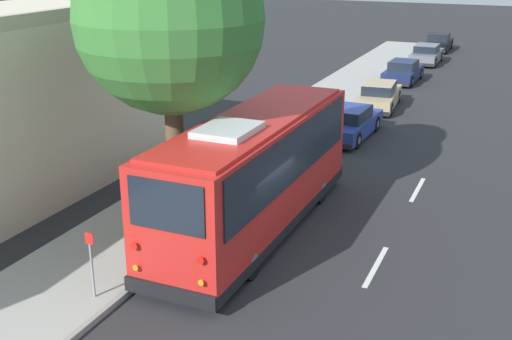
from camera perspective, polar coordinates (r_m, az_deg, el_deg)
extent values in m
plane|color=#28282B|center=(17.56, -0.92, -7.29)|extent=(160.00, 160.00, 0.00)
cube|color=#A3A099|center=(19.04, -10.30, -5.14)|extent=(80.00, 3.36, 0.15)
cube|color=gray|center=(18.20, -5.67, -6.11)|extent=(80.00, 0.14, 0.15)
cube|color=red|center=(18.17, -0.08, -0.22)|extent=(9.47, 2.41, 3.05)
cube|color=black|center=(18.68, -0.08, -4.22)|extent=(9.52, 2.46, 0.28)
cube|color=black|center=(17.95, -0.08, 1.80)|extent=(8.70, 2.49, 1.47)
cube|color=black|center=(22.21, 4.91, 5.20)|extent=(0.04, 2.06, 1.54)
cube|color=black|center=(13.97, -8.03, -3.22)|extent=(0.04, 1.89, 1.17)
cube|color=black|center=(22.05, 4.97, 7.00)|extent=(0.05, 1.70, 0.22)
cube|color=red|center=(17.70, -0.09, 4.55)|extent=(8.89, 2.19, 0.10)
cube|color=silver|center=(16.20, -2.51, 3.55)|extent=(1.74, 1.34, 0.20)
cube|color=black|center=(22.81, 4.79, 0.31)|extent=(0.11, 2.38, 0.36)
cube|color=black|center=(14.90, -7.69, -10.82)|extent=(0.11, 2.38, 0.36)
cylinder|color=red|center=(14.80, -10.80, -6.66)|extent=(0.03, 0.18, 0.18)
cylinder|color=orange|center=(15.04, -10.66, -8.54)|extent=(0.03, 0.14, 0.14)
cylinder|color=red|center=(13.98, -4.98, -8.00)|extent=(0.03, 0.18, 0.18)
cylinder|color=orange|center=(14.24, -4.91, -9.96)|extent=(0.03, 0.14, 0.14)
cube|color=white|center=(23.05, 2.99, 1.00)|extent=(0.04, 0.32, 0.18)
cube|color=white|center=(22.58, 6.73, 0.48)|extent=(0.04, 0.32, 0.18)
cube|color=black|center=(22.31, 1.42, 6.11)|extent=(0.06, 0.10, 0.24)
cylinder|color=black|center=(21.41, 0.46, -0.85)|extent=(0.94, 0.31, 0.93)
cylinder|color=slate|center=(21.41, 0.46, -0.85)|extent=(0.42, 0.32, 0.42)
cylinder|color=black|center=(20.74, 5.64, -1.64)|extent=(0.94, 0.31, 0.93)
cylinder|color=slate|center=(20.74, 5.64, -1.64)|extent=(0.42, 0.32, 0.42)
cylinder|color=black|center=(16.95, -6.94, -6.71)|extent=(0.94, 0.31, 0.93)
cylinder|color=slate|center=(16.95, -6.94, -6.71)|extent=(0.42, 0.32, 0.42)
cylinder|color=black|center=(16.09, -0.59, -8.06)|extent=(0.94, 0.31, 0.93)
cylinder|color=slate|center=(16.09, -0.59, -8.06)|extent=(0.42, 0.32, 0.42)
cube|color=navy|center=(27.92, 8.35, 3.90)|extent=(4.48, 1.85, 0.66)
cube|color=black|center=(27.66, 8.34, 4.97)|extent=(2.15, 1.52, 0.48)
cube|color=navy|center=(27.60, 8.36, 5.46)|extent=(2.07, 1.49, 0.05)
cube|color=black|center=(30.04, 9.65, 4.49)|extent=(0.15, 1.62, 0.20)
cube|color=black|center=(25.94, 6.81, 2.23)|extent=(0.15, 1.62, 0.20)
cylinder|color=black|center=(29.46, 7.78, 4.43)|extent=(0.69, 0.23, 0.68)
cylinder|color=slate|center=(29.46, 7.78, 4.43)|extent=(0.31, 0.23, 0.31)
cylinder|color=black|center=(29.05, 10.61, 4.06)|extent=(0.69, 0.23, 0.68)
cylinder|color=slate|center=(29.05, 10.61, 4.06)|extent=(0.31, 0.23, 0.31)
cylinder|color=black|center=(26.92, 5.88, 3.06)|extent=(0.69, 0.23, 0.68)
cylinder|color=slate|center=(26.92, 5.88, 3.06)|extent=(0.31, 0.23, 0.31)
cylinder|color=black|center=(26.46, 8.96, 2.63)|extent=(0.69, 0.23, 0.68)
cylinder|color=slate|center=(26.46, 8.96, 2.63)|extent=(0.31, 0.23, 0.31)
cube|color=tan|center=(33.40, 10.88, 6.29)|extent=(4.67, 2.07, 0.63)
cube|color=black|center=(33.16, 10.91, 7.18)|extent=(2.27, 1.64, 0.48)
cube|color=tan|center=(33.11, 10.93, 7.59)|extent=(2.18, 1.60, 0.05)
cube|color=black|center=(35.67, 11.42, 6.73)|extent=(0.21, 1.66, 0.20)
cube|color=black|center=(31.23, 10.21, 5.01)|extent=(0.21, 1.66, 0.20)
cylinder|color=black|center=(34.93, 9.95, 6.66)|extent=(0.66, 0.25, 0.64)
cylinder|color=slate|center=(34.93, 9.95, 6.66)|extent=(0.31, 0.24, 0.29)
cylinder|color=black|center=(34.73, 12.51, 6.42)|extent=(0.66, 0.25, 0.64)
cylinder|color=slate|center=(34.73, 12.51, 6.42)|extent=(0.31, 0.24, 0.29)
cylinder|color=black|center=(32.16, 9.09, 5.61)|extent=(0.66, 0.25, 0.64)
cylinder|color=slate|center=(32.16, 9.09, 5.61)|extent=(0.31, 0.24, 0.29)
cylinder|color=black|center=(31.95, 11.86, 5.34)|extent=(0.66, 0.25, 0.64)
cylinder|color=slate|center=(31.95, 11.86, 5.34)|extent=(0.31, 0.24, 0.29)
cube|color=#19234C|center=(40.09, 12.94, 8.33)|extent=(4.21, 1.82, 0.63)
cube|color=black|center=(39.88, 12.97, 9.09)|extent=(2.01, 1.53, 0.48)
cube|color=#19234C|center=(39.84, 12.99, 9.42)|extent=(1.93, 1.49, 0.05)
cube|color=black|center=(42.16, 13.55, 8.51)|extent=(0.12, 1.66, 0.20)
cube|color=black|center=(38.11, 12.21, 7.49)|extent=(0.12, 1.66, 0.20)
cylinder|color=black|center=(41.55, 12.27, 8.54)|extent=(0.65, 0.22, 0.64)
cylinder|color=slate|center=(41.55, 12.27, 8.54)|extent=(0.29, 0.23, 0.29)
cylinder|color=black|center=(41.24, 14.40, 8.29)|extent=(0.65, 0.22, 0.64)
cylinder|color=slate|center=(41.24, 14.40, 8.29)|extent=(0.29, 0.23, 0.29)
cylinder|color=black|center=(39.03, 11.37, 7.91)|extent=(0.65, 0.22, 0.64)
cylinder|color=slate|center=(39.03, 11.37, 7.91)|extent=(0.29, 0.23, 0.29)
cylinder|color=black|center=(38.70, 13.63, 7.65)|extent=(0.65, 0.22, 0.64)
cylinder|color=slate|center=(38.70, 13.63, 7.65)|extent=(0.29, 0.23, 0.29)
cube|color=slate|center=(46.84, 14.91, 9.74)|extent=(4.35, 1.76, 0.64)
cube|color=black|center=(46.65, 14.95, 10.40)|extent=(2.06, 1.51, 0.48)
cube|color=slate|center=(46.61, 14.97, 10.69)|extent=(1.98, 1.48, 0.05)
cube|color=black|center=(49.02, 15.32, 9.85)|extent=(0.09, 1.69, 0.20)
cube|color=black|center=(44.74, 14.41, 9.06)|extent=(0.09, 1.69, 0.20)
cylinder|color=black|center=(48.33, 14.23, 9.90)|extent=(0.66, 0.20, 0.66)
cylinder|color=slate|center=(48.33, 14.23, 9.90)|extent=(0.30, 0.22, 0.30)
cylinder|color=black|center=(48.10, 16.12, 9.69)|extent=(0.66, 0.20, 0.66)
cylinder|color=slate|center=(48.10, 16.12, 9.69)|extent=(0.30, 0.22, 0.30)
cylinder|color=black|center=(45.66, 13.60, 9.41)|extent=(0.66, 0.20, 0.66)
cylinder|color=slate|center=(45.66, 13.60, 9.41)|extent=(0.30, 0.22, 0.30)
cylinder|color=black|center=(45.41, 15.60, 9.19)|extent=(0.66, 0.20, 0.66)
cylinder|color=slate|center=(45.41, 15.60, 9.19)|extent=(0.30, 0.22, 0.30)
cube|color=black|center=(52.89, 15.90, 10.70)|extent=(4.24, 1.74, 0.63)
cube|color=black|center=(52.71, 15.94, 11.28)|extent=(2.01, 1.51, 0.48)
cube|color=black|center=(52.68, 15.97, 11.54)|extent=(1.93, 1.47, 0.05)
cube|color=black|center=(55.03, 16.21, 10.76)|extent=(0.08, 1.69, 0.20)
cube|color=black|center=(50.82, 15.52, 10.16)|extent=(0.08, 1.69, 0.20)
cylinder|color=black|center=(54.34, 15.25, 10.81)|extent=(0.65, 0.20, 0.65)
cylinder|color=slate|center=(54.34, 15.25, 10.81)|extent=(0.29, 0.22, 0.29)
cylinder|color=black|center=(54.13, 16.94, 10.62)|extent=(0.65, 0.20, 0.65)
cylinder|color=slate|center=(54.13, 16.94, 10.62)|extent=(0.29, 0.22, 0.29)
cylinder|color=black|center=(51.72, 14.78, 10.44)|extent=(0.65, 0.20, 0.65)
cylinder|color=slate|center=(51.72, 14.78, 10.44)|extent=(0.29, 0.22, 0.29)
cylinder|color=black|center=(51.50, 16.55, 10.24)|extent=(0.65, 0.20, 0.65)
cylinder|color=slate|center=(51.50, 16.55, 10.24)|extent=(0.29, 0.22, 0.29)
cylinder|color=brown|center=(18.31, -7.16, 1.18)|extent=(0.51, 0.51, 4.11)
sphere|color=#387A33|center=(17.50, -7.69, 13.22)|extent=(5.11, 5.11, 5.11)
cylinder|color=gray|center=(15.35, -14.35, -8.67)|extent=(0.06, 0.06, 1.35)
cube|color=red|center=(14.99, -14.61, -5.91)|extent=(0.02, 0.22, 0.28)
cylinder|color=gray|center=(16.76, -10.29, -5.94)|extent=(0.06, 0.06, 1.31)
cube|color=silver|center=(17.10, 10.61, -8.41)|extent=(2.40, 0.14, 0.01)
cube|color=silver|center=(22.51, 14.16, -1.69)|extent=(2.40, 0.14, 0.01)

